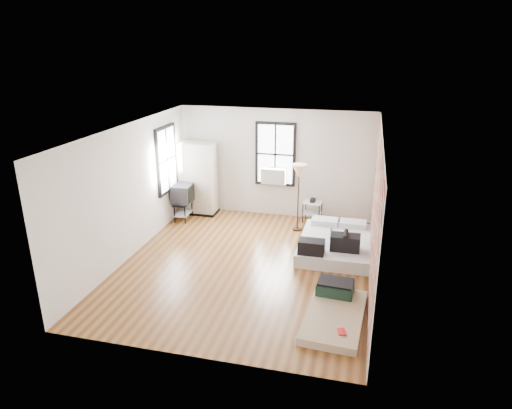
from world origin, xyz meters
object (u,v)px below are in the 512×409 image
(wardrobe, at_px, (198,179))
(floor_lamp, at_px, (299,174))
(mattress_main, at_px, (335,243))
(tv_stand, at_px, (183,195))
(side_table, at_px, (312,206))
(mattress_bare, at_px, (335,309))

(wardrobe, xyz_separation_m, floor_lamp, (2.75, -0.55, 0.46))
(mattress_main, height_order, tv_stand, tv_stand)
(side_table, height_order, floor_lamp, floor_lamp)
(side_table, bearing_deg, mattress_bare, -77.54)
(mattress_bare, distance_m, wardrobe, 5.72)
(floor_lamp, xyz_separation_m, tv_stand, (-2.96, -0.02, -0.74))
(tv_stand, bearing_deg, floor_lamp, -2.21)
(mattress_bare, height_order, side_table, side_table)
(mattress_main, relative_size, mattress_bare, 1.17)
(mattress_bare, bearing_deg, side_table, 106.51)
(wardrobe, distance_m, side_table, 3.08)
(side_table, bearing_deg, floor_lamp, -114.42)
(mattress_main, relative_size, wardrobe, 1.09)
(floor_lamp, relative_size, tv_stand, 1.76)
(side_table, bearing_deg, tv_stand, -168.80)
(tv_stand, bearing_deg, side_table, 8.55)
(mattress_bare, height_order, tv_stand, tv_stand)
(mattress_bare, bearing_deg, floor_lamp, 112.83)
(mattress_bare, xyz_separation_m, side_table, (-0.91, 4.13, 0.30))
(mattress_bare, xyz_separation_m, floor_lamp, (-1.19, 3.51, 1.30))
(floor_lamp, bearing_deg, wardrobe, 168.70)
(mattress_bare, bearing_deg, wardrobe, 138.22)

